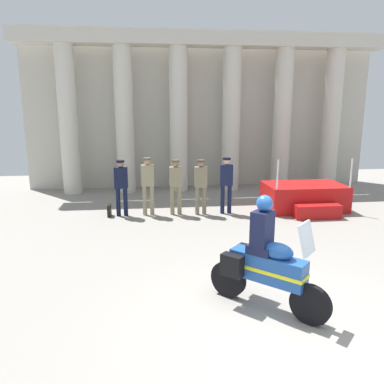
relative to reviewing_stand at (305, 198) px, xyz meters
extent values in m
plane|color=gray|center=(-2.96, -6.34, -0.40)|extent=(28.00, 28.00, 0.00)
cube|color=beige|center=(-2.75, 4.42, 2.74)|extent=(14.10, 0.30, 6.27)
cylinder|color=beige|center=(-7.94, 3.47, 2.35)|extent=(0.70, 0.70, 5.49)
cylinder|color=beige|center=(-5.86, 3.47, 2.35)|extent=(0.70, 0.70, 5.49)
cylinder|color=beige|center=(-3.79, 3.47, 2.35)|extent=(0.70, 0.70, 5.49)
cylinder|color=beige|center=(-1.72, 3.47, 2.35)|extent=(0.70, 0.70, 5.49)
cylinder|color=beige|center=(0.36, 3.47, 2.35)|extent=(0.70, 0.70, 5.49)
cylinder|color=beige|center=(2.43, 3.47, 2.35)|extent=(0.70, 0.70, 5.49)
cube|color=beige|center=(-2.75, 3.47, 5.34)|extent=(14.10, 0.90, 0.50)
cube|color=#B71414|center=(0.00, 0.08, 0.02)|extent=(2.48, 1.54, 0.83)
cube|color=#B71414|center=(0.00, -0.93, -0.19)|extent=(1.37, 0.50, 0.42)
cylinder|color=silver|center=(-1.16, -0.60, 0.88)|extent=(0.05, 0.05, 0.90)
cylinder|color=silver|center=(1.16, -0.60, 0.88)|extent=(0.05, 0.05, 0.90)
cylinder|color=black|center=(-5.93, -0.05, 0.03)|extent=(0.13, 0.13, 0.87)
cylinder|color=black|center=(-5.71, -0.05, 0.03)|extent=(0.13, 0.13, 0.87)
cube|color=black|center=(-5.82, -0.05, 0.78)|extent=(0.40, 0.25, 0.63)
sphere|color=#997056|center=(-5.82, -0.05, 1.20)|extent=(0.21, 0.21, 0.21)
cylinder|color=black|center=(-5.82, -0.05, 1.28)|extent=(0.24, 0.24, 0.06)
cylinder|color=gray|center=(-5.13, -0.03, 0.06)|extent=(0.13, 0.13, 0.91)
cylinder|color=gray|center=(-4.91, -0.03, 0.06)|extent=(0.13, 0.13, 0.91)
cube|color=gray|center=(-5.02, -0.03, 0.84)|extent=(0.40, 0.25, 0.65)
sphere|color=tan|center=(-5.02, -0.03, 1.26)|extent=(0.21, 0.21, 0.21)
cylinder|color=brown|center=(-5.02, -0.03, 1.34)|extent=(0.24, 0.24, 0.06)
cylinder|color=#847A5B|center=(-4.28, -0.07, 0.05)|extent=(0.13, 0.13, 0.89)
cylinder|color=#847A5B|center=(-4.06, -0.07, 0.05)|extent=(0.13, 0.13, 0.89)
cube|color=#847A5B|center=(-4.17, -0.07, 0.79)|extent=(0.40, 0.25, 0.60)
sphere|color=#997056|center=(-4.17, -0.07, 1.19)|extent=(0.21, 0.21, 0.21)
cylinder|color=#4F4937|center=(-4.17, -0.07, 1.27)|extent=(0.24, 0.24, 0.06)
cylinder|color=#7A7056|center=(-3.52, -0.14, 0.03)|extent=(0.13, 0.13, 0.86)
cylinder|color=#7A7056|center=(-3.30, -0.14, 0.03)|extent=(0.13, 0.13, 0.86)
cube|color=#7A7056|center=(-3.41, -0.14, 0.77)|extent=(0.40, 0.25, 0.63)
sphere|color=#997056|center=(-3.41, -0.14, 1.19)|extent=(0.21, 0.21, 0.21)
cylinder|color=#494334|center=(-3.41, -0.14, 1.27)|extent=(0.24, 0.24, 0.06)
cylinder|color=#141938|center=(-2.72, -0.12, 0.05)|extent=(0.13, 0.13, 0.89)
cylinder|color=#141938|center=(-2.50, -0.12, 0.05)|extent=(0.13, 0.13, 0.89)
cube|color=#141938|center=(-2.61, -0.12, 0.82)|extent=(0.40, 0.25, 0.64)
sphere|color=beige|center=(-2.61, -0.12, 1.24)|extent=(0.21, 0.21, 0.21)
cylinder|color=black|center=(-2.61, -0.12, 1.32)|extent=(0.24, 0.24, 0.06)
cylinder|color=black|center=(-2.60, -6.36, -0.08)|extent=(0.53, 0.52, 0.64)
cylinder|color=black|center=(-3.64, -5.36, -0.08)|extent=(0.56, 0.54, 0.64)
cube|color=#1E4C99|center=(-3.12, -5.86, 0.32)|extent=(1.12, 1.09, 0.44)
ellipsoid|color=#1E4C99|center=(-3.01, -5.96, 0.64)|extent=(0.60, 0.59, 0.26)
cube|color=yellow|center=(-3.12, -5.86, 0.30)|extent=(1.14, 1.11, 0.06)
cube|color=silver|center=(-2.69, -6.28, 0.94)|extent=(0.39, 0.40, 0.47)
cube|color=black|center=(-3.30, -5.33, 0.32)|extent=(0.38, 0.38, 0.36)
cube|color=black|center=(-3.66, -5.70, 0.32)|extent=(0.38, 0.38, 0.36)
cube|color=#141938|center=(-3.21, -5.78, 0.61)|extent=(0.52, 0.52, 0.14)
cube|color=#141938|center=(-3.21, -5.78, 0.96)|extent=(0.44, 0.44, 0.56)
sphere|color=#1E4C99|center=(-3.19, -5.79, 1.37)|extent=(0.26, 0.26, 0.26)
cube|color=black|center=(-6.21, -0.04, -0.22)|extent=(0.10, 0.32, 0.36)
camera|label=1|loc=(-4.96, -11.26, 2.80)|focal=35.06mm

